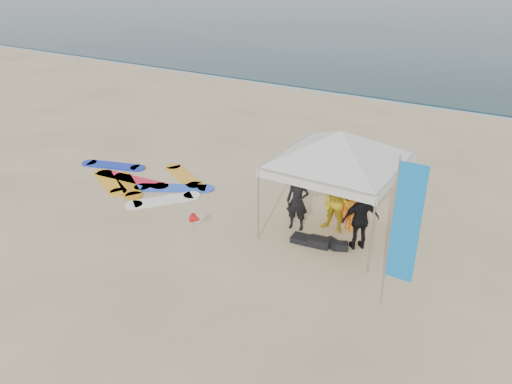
{
  "coord_description": "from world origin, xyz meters",
  "views": [
    {
      "loc": [
        7.26,
        -7.84,
        7.08
      ],
      "look_at": [
        0.89,
        2.6,
        1.2
      ],
      "focal_mm": 35.0,
      "sensor_mm": 36.0,
      "label": 1
    }
  ],
  "objects": [
    {
      "name": "feather_flag",
      "position": [
        5.25,
        1.24,
        2.09
      ],
      "size": [
        0.6,
        0.04,
        3.56
      ],
      "color": "#A5A5A8",
      "rests_on": "ground"
    },
    {
      "name": "person_orange_a",
      "position": [
        3.18,
        4.03,
        0.82
      ],
      "size": [
        1.23,
        1.06,
        1.65
      ],
      "primitive_type": "imported",
      "rotation": [
        0.0,
        0.0,
        2.62
      ],
      "color": "orange",
      "rests_on": "ground"
    },
    {
      "name": "shoreline_foam",
      "position": [
        0.0,
        18.2,
        0.0
      ],
      "size": [
        160.0,
        1.2,
        0.01
      ],
      "primitive_type": "cube",
      "color": "silver",
      "rests_on": "ground"
    },
    {
      "name": "person_black_a",
      "position": [
        1.81,
        3.31,
        0.86
      ],
      "size": [
        0.69,
        0.52,
        1.71
      ],
      "primitive_type": "imported",
      "rotation": [
        0.0,
        0.0,
        0.19
      ],
      "color": "black",
      "rests_on": "ground"
    },
    {
      "name": "gear_pile",
      "position": [
        2.78,
        2.81,
        0.1
      ],
      "size": [
        1.57,
        0.65,
        0.22
      ],
      "color": "black",
      "rests_on": "ground"
    },
    {
      "name": "surfboard_spread",
      "position": [
        -4.08,
        3.34,
        0.04
      ],
      "size": [
        5.25,
        3.4,
        0.07
      ],
      "color": "blue",
      "rests_on": "ground"
    },
    {
      "name": "marker_pennant",
      "position": [
        -0.39,
        1.54,
        0.49
      ],
      "size": [
        0.28,
        0.28,
        0.64
      ],
      "color": "#A5A5A8",
      "rests_on": "ground"
    },
    {
      "name": "person_orange_b",
      "position": [
        2.79,
        4.59,
        0.95
      ],
      "size": [
        1.06,
        0.85,
        1.89
      ],
      "primitive_type": "imported",
      "rotation": [
        0.0,
        0.0,
        3.45
      ],
      "color": "orange",
      "rests_on": "ground"
    },
    {
      "name": "ocean",
      "position": [
        0.0,
        60.0,
        0.04
      ],
      "size": [
        160.0,
        84.0,
        0.08
      ],
      "primitive_type": "cube",
      "color": "#0C2633",
      "rests_on": "ground"
    },
    {
      "name": "canopy_tent",
      "position": [
        2.74,
        3.82,
        2.91
      ],
      "size": [
        4.42,
        4.42,
        3.34
      ],
      "color": "#A5A5A8",
      "rests_on": "ground"
    },
    {
      "name": "person_yellow",
      "position": [
        2.78,
        3.71,
        0.86
      ],
      "size": [
        0.88,
        0.71,
        1.72
      ],
      "primitive_type": "imported",
      "rotation": [
        0.0,
        0.0,
        -0.07
      ],
      "color": "gold",
      "rests_on": "ground"
    },
    {
      "name": "person_seated",
      "position": [
        4.62,
        4.35,
        0.43
      ],
      "size": [
        0.53,
        0.83,
        0.86
      ],
      "primitive_type": "imported",
      "rotation": [
        0.0,
        0.0,
        1.94
      ],
      "color": "red",
      "rests_on": "ground"
    },
    {
      "name": "person_black_b",
      "position": [
        3.68,
        3.23,
        0.85
      ],
      "size": [
        1.02,
        0.95,
        1.69
      ],
      "primitive_type": "imported",
      "rotation": [
        0.0,
        0.0,
        3.84
      ],
      "color": "black",
      "rests_on": "ground"
    },
    {
      "name": "ground",
      "position": [
        0.0,
        0.0,
        0.0
      ],
      "size": [
        120.0,
        120.0,
        0.0
      ],
      "primitive_type": "plane",
      "color": "beige",
      "rests_on": "ground"
    }
  ]
}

